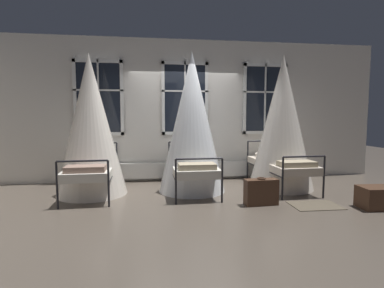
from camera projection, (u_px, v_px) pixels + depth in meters
ground at (192, 192)px, 6.04m from camera, size 20.05×20.05×0.00m
back_wall_with_windows at (184, 111)px, 7.10m from camera, size 9.37×0.10×3.24m
window_bank at (185, 133)px, 7.03m from camera, size 4.90×0.10×2.66m
cot_first at (91, 127)px, 5.75m from camera, size 1.32×1.88×2.68m
cot_second at (192, 125)px, 6.01m from camera, size 1.32×1.87×2.75m
cot_third at (282, 125)px, 6.28m from camera, size 1.32×1.88×2.73m
rug_third at (315, 205)px, 5.10m from camera, size 0.82×0.58×0.01m
suitcase_dark at (261, 192)px, 5.13m from camera, size 0.57×0.24×0.47m
travel_trunk at (380, 198)px, 4.94m from camera, size 0.66×0.44×0.36m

